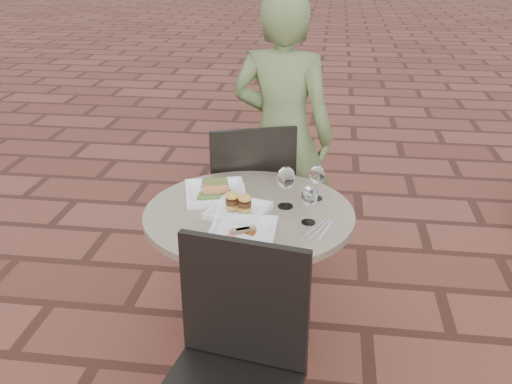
# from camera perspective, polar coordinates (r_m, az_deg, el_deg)

# --- Properties ---
(ground) EXTENTS (60.00, 60.00, 0.00)m
(ground) POSITION_cam_1_polar(r_m,az_deg,el_deg) (2.66, 1.92, -18.34)
(ground) COLOR brown
(ground) RESTS_ON ground
(cafe_table) EXTENTS (0.90, 0.90, 0.73)m
(cafe_table) POSITION_cam_1_polar(r_m,az_deg,el_deg) (2.55, -0.67, -6.86)
(cafe_table) COLOR gray
(cafe_table) RESTS_ON ground
(chair_far) EXTENTS (0.56, 0.56, 0.93)m
(chair_far) POSITION_cam_1_polar(r_m,az_deg,el_deg) (3.06, -0.60, 0.14)
(chair_far) COLOR black
(chair_far) RESTS_ON ground
(chair_near) EXTENTS (0.51, 0.51, 0.93)m
(chair_near) POSITION_cam_1_polar(r_m,az_deg,el_deg) (1.93, -2.25, -16.29)
(chair_near) COLOR black
(chair_near) RESTS_ON ground
(diner) EXTENTS (0.64, 0.48, 1.58)m
(diner) POSITION_cam_1_polar(r_m,az_deg,el_deg) (3.15, 2.65, 5.56)
(diner) COLOR #536437
(diner) RESTS_ON ground
(plate_salmon) EXTENTS (0.33, 0.33, 0.07)m
(plate_salmon) POSITION_cam_1_polar(r_m,az_deg,el_deg) (2.57, -4.09, 0.07)
(plate_salmon) COLOR white
(plate_salmon) RESTS_ON cafe_table
(plate_sliders) EXTENTS (0.28, 0.28, 0.15)m
(plate_sliders) POSITION_cam_1_polar(r_m,az_deg,el_deg) (2.40, -1.76, -1.55)
(plate_sliders) COLOR white
(plate_sliders) RESTS_ON cafe_table
(plate_tuna) EXTENTS (0.26, 0.26, 0.03)m
(plate_tuna) POSITION_cam_1_polar(r_m,az_deg,el_deg) (2.23, -1.35, -4.00)
(plate_tuna) COLOR white
(plate_tuna) RESTS_ON cafe_table
(wine_glass_right) EXTENTS (0.07, 0.07, 0.16)m
(wine_glass_right) POSITION_cam_1_polar(r_m,az_deg,el_deg) (2.29, 5.36, -0.51)
(wine_glass_right) COLOR white
(wine_glass_right) RESTS_ON cafe_table
(wine_glass_mid) EXTENTS (0.08, 0.08, 0.18)m
(wine_glass_mid) POSITION_cam_1_polar(r_m,az_deg,el_deg) (2.42, 3.03, 1.32)
(wine_glass_mid) COLOR white
(wine_glass_mid) RESTS_ON cafe_table
(wine_glass_far) EXTENTS (0.07, 0.07, 0.16)m
(wine_glass_far) POSITION_cam_1_polar(r_m,az_deg,el_deg) (2.51, 6.14, 1.65)
(wine_glass_far) COLOR white
(wine_glass_far) RESTS_ON cafe_table
(steel_ramekin) EXTENTS (0.07, 0.07, 0.05)m
(steel_ramekin) POSITION_cam_1_polar(r_m,az_deg,el_deg) (2.58, -4.91, 0.17)
(steel_ramekin) COLOR silver
(steel_ramekin) RESTS_ON cafe_table
(cutlery_set) EXTENTS (0.16, 0.22, 0.00)m
(cutlery_set) POSITION_cam_1_polar(r_m,az_deg,el_deg) (2.28, 6.32, -3.85)
(cutlery_set) COLOR silver
(cutlery_set) RESTS_ON cafe_table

